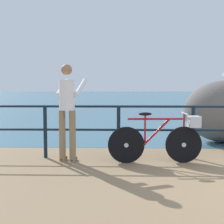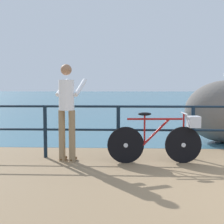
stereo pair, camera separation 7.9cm
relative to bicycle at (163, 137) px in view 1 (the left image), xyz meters
name	(u,v)px [view 1 (the left image)]	position (x,y,z in m)	size (l,w,h in m)	color
ground_plane	(147,105)	(1.32, 18.32, -0.51)	(120.00, 120.00, 0.10)	#846B4C
sea_surface	(133,95)	(1.32, 46.30, -0.46)	(120.00, 90.00, 0.01)	#38667A
bicycle	(163,137)	(0.00, 0.00, 0.00)	(1.70, 0.48, 0.92)	black
person_at_railing	(67,108)	(-1.74, 0.06, 0.53)	(0.54, 0.67, 1.78)	#8C7251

